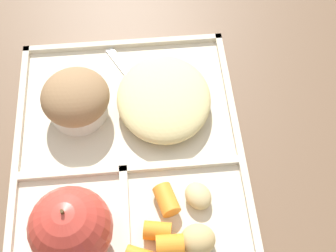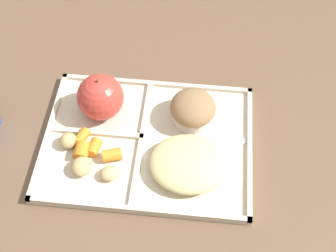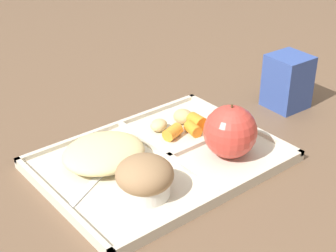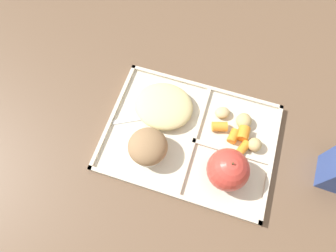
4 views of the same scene
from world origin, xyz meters
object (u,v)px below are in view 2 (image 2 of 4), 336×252
object	(u,v)px
plastic_fork	(208,154)
bran_muffin	(193,109)
lunch_tray	(147,143)
green_apple	(100,97)

from	to	relation	value
plastic_fork	bran_muffin	bearing A→B (deg)	114.18
lunch_tray	plastic_fork	xyz separation A→B (m)	(0.11, -0.02, 0.01)
green_apple	plastic_fork	size ratio (longest dim) A/B	0.70
lunch_tray	plastic_fork	world-z (taller)	lunch_tray
bran_muffin	lunch_tray	bearing A→B (deg)	-142.29
lunch_tray	green_apple	world-z (taller)	green_apple
lunch_tray	green_apple	xyz separation A→B (m)	(-0.09, 0.06, 0.05)
green_apple	plastic_fork	world-z (taller)	green_apple
bran_muffin	plastic_fork	distance (m)	0.09
green_apple	bran_muffin	xyz separation A→B (m)	(0.17, -0.00, -0.01)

